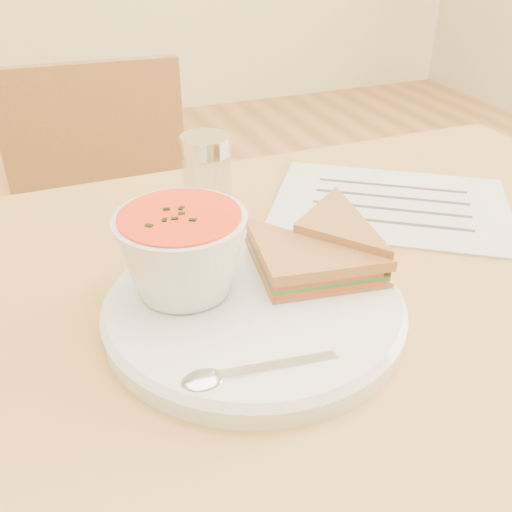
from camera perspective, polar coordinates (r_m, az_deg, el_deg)
name	(u,v)px	position (r m, az deg, el deg)	size (l,w,h in m)	color
chair_far	(121,285)	(1.20, -13.36, -2.82)	(0.36, 0.36, 0.82)	brown
plate	(254,308)	(0.52, -0.19, -5.20)	(0.27, 0.27, 0.02)	white
soup_bowl	(183,257)	(0.51, -7.33, -0.08)	(0.12, 0.12, 0.08)	white
sandwich_half_a	(273,295)	(0.50, 1.68, -3.88)	(0.12, 0.12, 0.04)	#B66A40
sandwich_half_b	(293,239)	(0.56, 3.69, 1.76)	(0.10, 0.10, 0.03)	#B66A40
spoon	(266,369)	(0.44, 1.05, -11.20)	(0.17, 0.03, 0.01)	silver
paper_menu	(391,204)	(0.74, 13.33, 5.08)	(0.29, 0.21, 0.00)	white
condiment_shaker	(207,179)	(0.67, -4.91, 7.70)	(0.06, 0.06, 0.10)	silver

